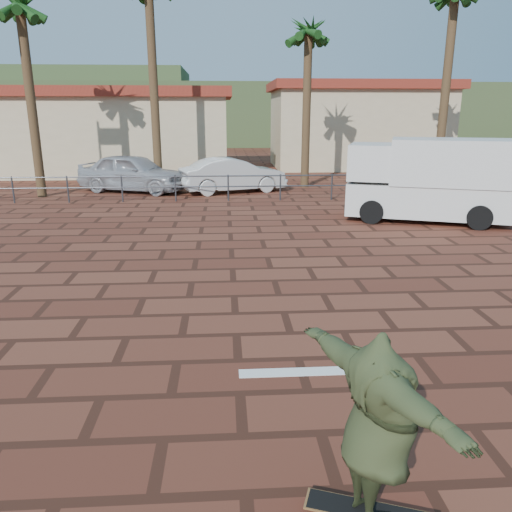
% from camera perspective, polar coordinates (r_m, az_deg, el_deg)
% --- Properties ---
extents(ground, '(120.00, 120.00, 0.00)m').
position_cam_1_polar(ground, '(7.75, -2.24, -8.97)').
color(ground, brown).
rests_on(ground, ground).
extents(paint_stripe, '(1.40, 0.22, 0.01)m').
position_cam_1_polar(paint_stripe, '(6.73, 4.16, -13.10)').
color(paint_stripe, white).
rests_on(paint_stripe, ground).
extents(guardrail, '(24.06, 0.06, 1.00)m').
position_cam_1_polar(guardrail, '(19.20, -3.20, 8.32)').
color(guardrail, '#47494F').
rests_on(guardrail, ground).
extents(palm_far_left, '(2.40, 2.40, 8.25)m').
position_cam_1_polar(palm_far_left, '(22.08, -25.36, 23.97)').
color(palm_far_left, brown).
rests_on(palm_far_left, ground).
extents(palm_center, '(2.40, 2.40, 7.75)m').
position_cam_1_polar(palm_center, '(23.02, 6.02, 23.74)').
color(palm_center, brown).
rests_on(palm_center, ground).
extents(building_west, '(12.60, 7.60, 4.50)m').
position_cam_1_polar(building_west, '(29.62, -15.48, 13.64)').
color(building_west, beige).
rests_on(building_west, ground).
extents(building_east, '(10.60, 6.60, 5.00)m').
position_cam_1_polar(building_east, '(32.08, 11.44, 14.50)').
color(building_east, beige).
rests_on(building_east, ground).
extents(hill_front, '(70.00, 18.00, 6.00)m').
position_cam_1_polar(hill_front, '(57.02, -3.63, 15.83)').
color(hill_front, '#384C28').
rests_on(hill_front, ground).
extents(hill_back, '(35.00, 14.00, 8.00)m').
position_cam_1_polar(hill_back, '(66.70, -23.67, 15.47)').
color(hill_back, '#384C28').
rests_on(hill_back, ground).
extents(longboard, '(1.12, 0.60, 0.11)m').
position_cam_1_polar(longboard, '(4.75, 13.04, -26.65)').
color(longboard, olive).
rests_on(longboard, ground).
extents(skateboarder, '(1.20, 2.06, 1.62)m').
position_cam_1_polar(skateboarder, '(4.24, 13.78, -18.35)').
color(skateboarder, '#313A1F').
rests_on(skateboarder, longboard).
extents(campervan, '(5.24, 3.53, 2.51)m').
position_cam_1_polar(campervan, '(16.44, 19.29, 8.38)').
color(campervan, silver).
rests_on(campervan, ground).
extents(car_silver, '(5.08, 3.51, 1.61)m').
position_cam_1_polar(car_silver, '(22.08, -13.83, 9.23)').
color(car_silver, '#A7A8AE').
rests_on(car_silver, ground).
extents(car_white, '(4.66, 2.81, 1.45)m').
position_cam_1_polar(car_white, '(21.34, -2.65, 9.23)').
color(car_white, silver).
rests_on(car_white, ground).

